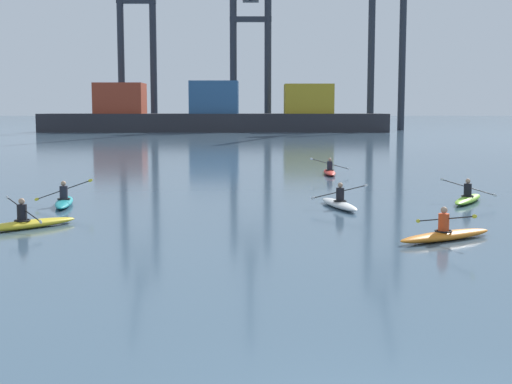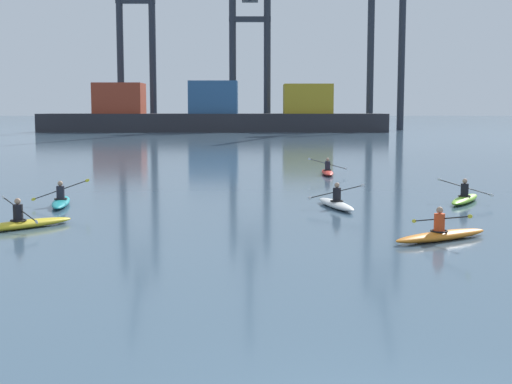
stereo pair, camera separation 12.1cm
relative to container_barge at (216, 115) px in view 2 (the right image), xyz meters
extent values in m
cube|color=#28282D|center=(0.06, 0.00, -1.31)|extent=(55.73, 8.78, 2.94)
cube|color=#993823|center=(-15.27, 0.00, 2.62)|extent=(7.80, 6.15, 4.93)
cube|color=#2D5684|center=(0.06, 0.00, 2.77)|extent=(7.80, 6.15, 5.23)
cube|color=#B29323|center=(15.39, 0.00, 2.53)|extent=(7.80, 6.15, 4.75)
cylinder|color=#232833|center=(-16.86, 10.10, 10.39)|extent=(1.20, 1.20, 26.34)
cylinder|color=#232833|center=(-11.18, 10.10, 10.39)|extent=(1.20, 1.20, 26.34)
cube|color=#232833|center=(-14.02, 10.10, 19.61)|extent=(6.88, 0.90, 0.90)
cylinder|color=#232833|center=(2.93, 8.05, 8.39)|extent=(1.20, 1.20, 22.35)
cylinder|color=#232833|center=(8.91, 8.05, 8.39)|extent=(1.20, 1.20, 22.35)
cube|color=#232833|center=(5.92, 8.05, 16.21)|extent=(7.18, 0.90, 0.90)
cylinder|color=#232833|center=(26.88, 8.85, 11.81)|extent=(1.20, 1.20, 29.18)
cylinder|color=#232833|center=(32.28, 8.85, 11.81)|extent=(1.20, 1.20, 29.18)
ellipsoid|color=orange|center=(12.16, -96.96, -2.65)|extent=(3.20, 2.31, 0.26)
torus|color=black|center=(12.07, -97.01, -2.51)|extent=(0.67, 0.67, 0.05)
cylinder|color=#DB471E|center=(12.07, -97.01, -2.27)|extent=(0.30, 0.30, 0.50)
sphere|color=tan|center=(12.07, -97.01, -1.92)|extent=(0.19, 0.19, 0.19)
cylinder|color=black|center=(12.12, -96.98, -2.17)|extent=(1.12, 1.77, 0.44)
ellipsoid|color=yellow|center=(11.57, -96.11, -2.38)|extent=(0.14, 0.19, 0.14)
ellipsoid|color=yellow|center=(12.66, -97.86, -1.97)|extent=(0.14, 0.19, 0.14)
ellipsoid|color=teal|center=(-0.45, -89.77, -2.65)|extent=(1.18, 3.45, 0.26)
torus|color=black|center=(-0.43, -89.86, -2.51)|extent=(0.57, 0.57, 0.05)
cylinder|color=#23232D|center=(-0.43, -89.86, -2.27)|extent=(0.30, 0.30, 0.50)
sphere|color=tan|center=(-0.43, -89.86, -1.92)|extent=(0.19, 0.19, 0.19)
cylinder|color=black|center=(-0.44, -89.81, -2.17)|extent=(1.97, 0.38, 0.71)
ellipsoid|color=yellow|center=(-1.42, -89.99, -2.51)|extent=(0.21, 0.08, 0.16)
ellipsoid|color=yellow|center=(0.54, -89.64, -1.84)|extent=(0.21, 0.08, 0.16)
ellipsoid|color=silver|center=(9.94, -90.37, -2.65)|extent=(1.37, 3.45, 0.26)
torus|color=black|center=(9.96, -90.46, -2.51)|extent=(0.59, 0.59, 0.05)
cylinder|color=black|center=(9.96, -90.46, -2.27)|extent=(0.30, 0.30, 0.50)
sphere|color=tan|center=(9.96, -90.46, -1.92)|extent=(0.19, 0.19, 0.19)
cylinder|color=black|center=(9.95, -90.42, -2.17)|extent=(2.02, 0.51, 0.45)
ellipsoid|color=silver|center=(8.95, -90.65, -2.38)|extent=(0.20, 0.08, 0.14)
ellipsoid|color=silver|center=(10.95, -90.18, -1.97)|extent=(0.20, 0.08, 0.14)
ellipsoid|color=yellow|center=(-0.23, -95.03, -2.65)|extent=(2.81, 2.85, 0.26)
torus|color=black|center=(-0.30, -95.10, -2.51)|extent=(0.69, 0.69, 0.05)
cylinder|color=black|center=(-0.30, -95.10, -2.27)|extent=(0.30, 0.30, 0.50)
sphere|color=tan|center=(-0.30, -95.10, -1.92)|extent=(0.19, 0.19, 0.19)
cylinder|color=black|center=(-0.26, -95.06, -2.17)|extent=(1.48, 1.45, 0.58)
ellipsoid|color=silver|center=(-0.99, -94.35, -1.90)|extent=(0.17, 0.17, 0.15)
ellipsoid|color=silver|center=(0.46, -95.77, -2.45)|extent=(0.17, 0.17, 0.15)
ellipsoid|color=red|center=(10.97, -76.86, -2.65)|extent=(0.69, 3.41, 0.26)
torus|color=black|center=(10.97, -76.96, -2.51)|extent=(0.50, 0.50, 0.05)
cylinder|color=#23232D|center=(10.97, -76.96, -2.27)|extent=(0.30, 0.30, 0.50)
sphere|color=tan|center=(10.97, -76.96, -1.92)|extent=(0.19, 0.19, 0.19)
cylinder|color=black|center=(10.97, -76.91, -2.17)|extent=(2.04, 0.09, 0.58)
ellipsoid|color=silver|center=(9.96, -76.88, -1.90)|extent=(0.20, 0.05, 0.15)
ellipsoid|color=silver|center=(11.98, -76.93, -2.45)|extent=(0.20, 0.05, 0.15)
ellipsoid|color=#7ABC2D|center=(15.17, -88.87, -2.65)|extent=(2.19, 3.26, 0.26)
torus|color=black|center=(15.13, -88.96, -2.51)|extent=(0.67, 0.67, 0.05)
cylinder|color=black|center=(15.13, -88.96, -2.27)|extent=(0.30, 0.30, 0.50)
sphere|color=tan|center=(15.13, -88.96, -1.92)|extent=(0.19, 0.19, 0.19)
cylinder|color=black|center=(15.15, -88.91, -2.17)|extent=(1.80, 1.03, 0.54)
ellipsoid|color=silver|center=(14.26, -88.41, -1.92)|extent=(0.19, 0.13, 0.15)
ellipsoid|color=silver|center=(16.04, -89.41, -2.43)|extent=(0.19, 0.13, 0.15)
camera|label=1|loc=(6.85, -116.55, 0.86)|focal=49.93mm
camera|label=2|loc=(6.97, -116.55, 0.86)|focal=49.93mm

